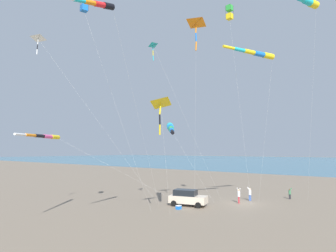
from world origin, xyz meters
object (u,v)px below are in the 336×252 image
Objects in this scene: person_child_grey_jacket at (239,195)px; kite_delta_small_distant at (39,40)px; parked_car at (187,197)px; kite_windsock_black_fish_shape at (256,53)px; person_child_green_jacket at (290,193)px; kite_delta_yellow_midlevel at (160,104)px; kite_box_purple_drifting at (84,4)px; kite_delta_blue_topmost at (153,46)px; kite_windsock_long_streamer_right at (45,136)px; cooler_box at (179,207)px; kite_windsock_green_low_center at (97,4)px; person_adult_flyer at (250,193)px; kite_windsock_magenta_far_left at (171,128)px; kite_box_rainbow_low_near at (230,13)px; kite_delta_striped_overhead at (196,24)px; kite_windsock_teal_far_right at (306,1)px.

kite_delta_small_distant is (20.92, -9.43, 15.33)m from person_child_grey_jacket.
kite_windsock_black_fish_shape is (-0.76, 8.38, 15.75)m from parked_car.
person_child_green_jacket is 23.01m from kite_delta_yellow_midlevel.
kite_box_purple_drifting is at bearing 107.48° from kite_delta_small_distant.
kite_delta_blue_topmost reaches higher than parked_car.
parked_car is 0.25× the size of kite_windsock_long_streamer_right.
kite_delta_blue_topmost is (4.23, -0.13, 17.04)m from cooler_box.
parked_car is 0.41× the size of kite_delta_yellow_midlevel.
kite_delta_blue_topmost is (-9.40, -2.90, 0.48)m from kite_windsock_green_low_center.
parked_car is 16.98m from kite_windsock_long_streamer_right.
person_child_green_jacket is at bearing 161.20° from kite_box_purple_drifting.
kite_box_purple_drifting reaches higher than person_child_green_jacket.
person_adult_flyer is at bearing 153.80° from kite_windsock_long_streamer_right.
kite_delta_yellow_midlevel is at bearing -36.56° from kite_windsock_black_fish_shape.
kite_delta_blue_topmost reaches higher than kite_windsock_magenta_far_left.
kite_windsock_black_fish_shape reaches higher than kite_windsock_magenta_far_left.
kite_box_rainbow_low_near is at bearing 80.32° from parked_car.
parked_car is 8.63m from kite_windsock_magenta_far_left.
parked_car is 0.25× the size of kite_delta_striped_overhead.
person_adult_flyer is 18.39m from kite_delta_yellow_midlevel.
kite_windsock_green_low_center is at bearing -2.59° from person_child_grey_jacket.
person_child_green_jacket is at bearing 151.28° from cooler_box.
kite_windsock_teal_far_right reaches higher than person_adult_flyer.
kite_windsock_long_streamer_right reaches higher than person_child_green_jacket.
person_child_grey_jacket is at bearing 155.75° from kite_delta_small_distant.
cooler_box is 18.59m from kite_windsock_black_fish_shape.
kite_box_rainbow_low_near is at bearing 151.77° from kite_box_purple_drifting.
kite_windsock_teal_far_right reaches higher than kite_windsock_black_fish_shape.
kite_delta_striped_overhead is (5.96, 5.14, 17.48)m from parked_car.
kite_windsock_green_low_center is at bearing 66.92° from kite_box_purple_drifting.
person_child_grey_jacket is (6.91, -4.16, 0.20)m from person_child_green_jacket.
parked_car is at bearing -178.19° from kite_delta_blue_topmost.
person_child_green_jacket is at bearing 152.37° from kite_windsock_magenta_far_left.
kite_windsock_magenta_far_left is (-4.30, -2.05, -1.92)m from kite_delta_yellow_midlevel.
kite_delta_small_distant is (14.60, -11.66, -4.76)m from kite_box_rainbow_low_near.
kite_delta_blue_topmost is at bearing -1.70° from cooler_box.
kite_windsock_green_low_center is at bearing -17.60° from kite_windsock_black_fish_shape.
kite_windsock_green_low_center reaches higher than person_child_green_jacket.
kite_box_rainbow_low_near is at bearing 11.57° from person_adult_flyer.
person_child_grey_jacket is at bearing 177.41° from kite_windsock_green_low_center.
kite_delta_small_distant is (1.44, 0.92, 8.60)m from kite_windsock_long_streamer_right.
kite_delta_striped_overhead is (-8.26, 5.90, -0.38)m from kite_box_purple_drifting.
kite_delta_yellow_midlevel is 0.61× the size of kite_delta_striped_overhead.
kite_windsock_long_streamer_right is (12.00, -6.62, 7.53)m from cooler_box.
parked_car is at bearing -171.58° from cooler_box.
kite_windsock_green_low_center is 0.93× the size of kite_delta_striped_overhead.
kite_delta_yellow_midlevel reaches higher than person_adult_flyer.
person_adult_flyer is 22.02m from kite_delta_blue_topmost.
parked_car is at bearing -178.25° from kite_windsock_magenta_far_left.
person_child_green_jacket is 0.08× the size of kite_windsock_long_streamer_right.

